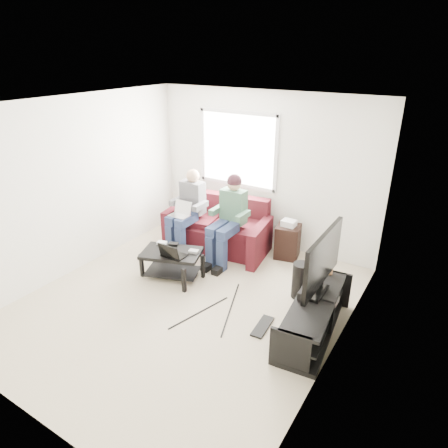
# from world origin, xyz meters

# --- Properties ---
(floor) EXTENTS (4.50, 4.50, 0.00)m
(floor) POSITION_xyz_m (0.00, 0.00, 0.00)
(floor) COLOR beige
(floor) RESTS_ON ground
(ceiling) EXTENTS (4.50, 4.50, 0.00)m
(ceiling) POSITION_xyz_m (0.00, 0.00, 2.60)
(ceiling) COLOR white
(ceiling) RESTS_ON wall_back
(wall_back) EXTENTS (4.50, 0.00, 4.50)m
(wall_back) POSITION_xyz_m (0.00, 2.25, 1.30)
(wall_back) COLOR white
(wall_back) RESTS_ON floor
(wall_front) EXTENTS (4.50, 0.00, 4.50)m
(wall_front) POSITION_xyz_m (0.00, -2.25, 1.30)
(wall_front) COLOR white
(wall_front) RESTS_ON floor
(wall_left) EXTENTS (0.00, 4.50, 4.50)m
(wall_left) POSITION_xyz_m (-2.00, 0.00, 1.30)
(wall_left) COLOR white
(wall_left) RESTS_ON floor
(wall_right) EXTENTS (0.00, 4.50, 4.50)m
(wall_right) POSITION_xyz_m (2.00, 0.00, 1.30)
(wall_right) COLOR white
(wall_right) RESTS_ON floor
(window) EXTENTS (1.48, 0.04, 1.28)m
(window) POSITION_xyz_m (-0.50, 2.23, 1.60)
(window) COLOR white
(window) RESTS_ON wall_back
(sofa) EXTENTS (1.95, 1.08, 0.86)m
(sofa) POSITION_xyz_m (-0.55, 1.67, 0.32)
(sofa) COLOR #4D131B
(sofa) RESTS_ON floor
(person_left) EXTENTS (0.40, 0.71, 1.36)m
(person_left) POSITION_xyz_m (-0.95, 1.35, 0.75)
(person_left) COLOR navy
(person_left) RESTS_ON sofa
(person_right) EXTENTS (0.40, 0.71, 1.40)m
(person_right) POSITION_xyz_m (-0.15, 1.37, 0.81)
(person_right) COLOR navy
(person_right) RESTS_ON sofa
(laptop_silver) EXTENTS (0.37, 0.31, 0.24)m
(laptop_silver) POSITION_xyz_m (-0.95, 1.14, 0.73)
(laptop_silver) COLOR silver
(laptop_silver) RESTS_ON person_left
(coffee_table) EXTENTS (0.98, 0.78, 0.43)m
(coffee_table) POSITION_xyz_m (-0.57, 0.43, 0.31)
(coffee_table) COLOR black
(coffee_table) RESTS_ON floor
(laptop_black) EXTENTS (0.41, 0.36, 0.24)m
(laptop_black) POSITION_xyz_m (-0.45, 0.35, 0.55)
(laptop_black) COLOR black
(laptop_black) RESTS_ON coffee_table
(controller_a) EXTENTS (0.16, 0.12, 0.04)m
(controller_a) POSITION_xyz_m (-0.85, 0.55, 0.45)
(controller_a) COLOR silver
(controller_a) RESTS_ON coffee_table
(controller_b) EXTENTS (0.16, 0.14, 0.04)m
(controller_b) POSITION_xyz_m (-0.67, 0.61, 0.45)
(controller_b) COLOR black
(controller_b) RESTS_ON coffee_table
(controller_c) EXTENTS (0.16, 0.12, 0.04)m
(controller_c) POSITION_xyz_m (-0.27, 0.58, 0.45)
(controller_c) COLOR gray
(controller_c) RESTS_ON coffee_table
(tv_stand) EXTENTS (0.61, 1.54, 0.50)m
(tv_stand) POSITION_xyz_m (1.70, 0.31, 0.22)
(tv_stand) COLOR black
(tv_stand) RESTS_ON floor
(tv) EXTENTS (0.12, 1.10, 0.81)m
(tv) POSITION_xyz_m (1.70, 0.41, 0.96)
(tv) COLOR black
(tv) RESTS_ON tv_stand
(soundbar) EXTENTS (0.12, 0.50, 0.10)m
(soundbar) POSITION_xyz_m (1.58, 0.41, 0.55)
(soundbar) COLOR black
(soundbar) RESTS_ON tv_stand
(drink_cup) EXTENTS (0.08, 0.08, 0.12)m
(drink_cup) POSITION_xyz_m (1.65, 0.94, 0.56)
(drink_cup) COLOR #A16E45
(drink_cup) RESTS_ON tv_stand
(console_white) EXTENTS (0.30, 0.22, 0.06)m
(console_white) POSITION_xyz_m (1.70, -0.09, 0.29)
(console_white) COLOR silver
(console_white) RESTS_ON tv_stand
(console_grey) EXTENTS (0.34, 0.26, 0.08)m
(console_grey) POSITION_xyz_m (1.70, 0.61, 0.30)
(console_grey) COLOR gray
(console_grey) RESTS_ON tv_stand
(console_black) EXTENTS (0.38, 0.30, 0.07)m
(console_black) POSITION_xyz_m (1.70, 0.26, 0.30)
(console_black) COLOR black
(console_black) RESTS_ON tv_stand
(subwoofer) EXTENTS (0.23, 0.23, 0.52)m
(subwoofer) POSITION_xyz_m (1.26, 0.95, 0.26)
(subwoofer) COLOR black
(subwoofer) RESTS_ON floor
(keyboard_floor) EXTENTS (0.19, 0.46, 0.02)m
(keyboard_floor) POSITION_xyz_m (1.14, 0.08, 0.01)
(keyboard_floor) COLOR black
(keyboard_floor) RESTS_ON floor
(end_table) EXTENTS (0.37, 0.37, 0.66)m
(end_table) POSITION_xyz_m (0.64, 1.94, 0.29)
(end_table) COLOR black
(end_table) RESTS_ON floor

